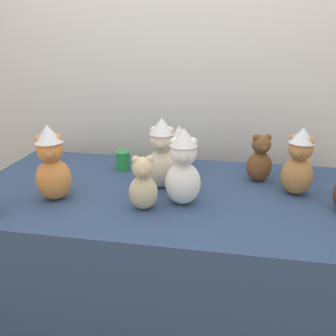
{
  "coord_description": "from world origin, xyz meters",
  "views": [
    {
      "loc": [
        0.25,
        -1.23,
        1.49
      ],
      "look_at": [
        0.0,
        0.25,
        0.91
      ],
      "focal_mm": 35.28,
      "sensor_mm": 36.0,
      "label": 1
    }
  ],
  "objects_px": {
    "teddy_bear_ginger": "(52,164)",
    "teddy_bear_caramel": "(299,163)",
    "teddy_bear_charcoal": "(179,149)",
    "teddy_bear_honey": "(301,155)",
    "teddy_bear_sand": "(143,185)",
    "teddy_bear_chestnut": "(260,159)",
    "display_table": "(168,256)",
    "teddy_bear_snow": "(183,168)",
    "party_cup_green": "(123,161)",
    "teddy_bear_cream": "(162,154)"
  },
  "relations": [
    {
      "from": "teddy_bear_sand",
      "to": "party_cup_green",
      "type": "bearing_deg",
      "value": 104.07
    },
    {
      "from": "teddy_bear_ginger",
      "to": "party_cup_green",
      "type": "relative_size",
      "value": 3.23
    },
    {
      "from": "display_table",
      "to": "teddy_bear_snow",
      "type": "bearing_deg",
      "value": -54.27
    },
    {
      "from": "teddy_bear_charcoal",
      "to": "teddy_bear_snow",
      "type": "bearing_deg",
      "value": -78.23
    },
    {
      "from": "teddy_bear_chestnut",
      "to": "party_cup_green",
      "type": "bearing_deg",
      "value": 165.35
    },
    {
      "from": "teddy_bear_honey",
      "to": "teddy_bear_chestnut",
      "type": "relative_size",
      "value": 0.99
    },
    {
      "from": "teddy_bear_caramel",
      "to": "teddy_bear_snow",
      "type": "relative_size",
      "value": 0.93
    },
    {
      "from": "teddy_bear_charcoal",
      "to": "teddy_bear_honey",
      "type": "bearing_deg",
      "value": 2.1
    },
    {
      "from": "teddy_bear_snow",
      "to": "teddy_bear_honey",
      "type": "distance_m",
      "value": 0.73
    },
    {
      "from": "teddy_bear_sand",
      "to": "teddy_bear_charcoal",
      "type": "relative_size",
      "value": 0.96
    },
    {
      "from": "teddy_bear_caramel",
      "to": "teddy_bear_chestnut",
      "type": "bearing_deg",
      "value": 165.09
    },
    {
      "from": "teddy_bear_sand",
      "to": "teddy_bear_chestnut",
      "type": "xyz_separation_m",
      "value": [
        0.53,
        0.41,
        0.0
      ]
    },
    {
      "from": "teddy_bear_ginger",
      "to": "teddy_bear_chestnut",
      "type": "xyz_separation_m",
      "value": [
        0.96,
        0.39,
        -0.05
      ]
    },
    {
      "from": "teddy_bear_caramel",
      "to": "teddy_bear_snow",
      "type": "bearing_deg",
      "value": -134.7
    },
    {
      "from": "display_table",
      "to": "teddy_bear_sand",
      "type": "relative_size",
      "value": 8.01
    },
    {
      "from": "teddy_bear_snow",
      "to": "party_cup_green",
      "type": "distance_m",
      "value": 0.55
    },
    {
      "from": "teddy_bear_chestnut",
      "to": "display_table",
      "type": "bearing_deg",
      "value": -168.03
    },
    {
      "from": "display_table",
      "to": "teddy_bear_caramel",
      "type": "distance_m",
      "value": 0.83
    },
    {
      "from": "teddy_bear_sand",
      "to": "teddy_bear_caramel",
      "type": "bearing_deg",
      "value": 8.16
    },
    {
      "from": "teddy_bear_ginger",
      "to": "teddy_bear_caramel",
      "type": "relative_size",
      "value": 1.08
    },
    {
      "from": "teddy_bear_sand",
      "to": "teddy_bear_charcoal",
      "type": "height_order",
      "value": "teddy_bear_charcoal"
    },
    {
      "from": "display_table",
      "to": "teddy_bear_chestnut",
      "type": "distance_m",
      "value": 0.71
    },
    {
      "from": "teddy_bear_ginger",
      "to": "teddy_bear_chestnut",
      "type": "bearing_deg",
      "value": -2.19
    },
    {
      "from": "display_table",
      "to": "teddy_bear_sand",
      "type": "distance_m",
      "value": 0.55
    },
    {
      "from": "display_table",
      "to": "teddy_bear_chestnut",
      "type": "height_order",
      "value": "teddy_bear_chestnut"
    },
    {
      "from": "teddy_bear_caramel",
      "to": "teddy_bear_charcoal",
      "type": "relative_size",
      "value": 1.27
    },
    {
      "from": "teddy_bear_ginger",
      "to": "teddy_bear_honey",
      "type": "xyz_separation_m",
      "value": [
        1.18,
        0.48,
        -0.05
      ]
    },
    {
      "from": "teddy_bear_charcoal",
      "to": "teddy_bear_honey",
      "type": "xyz_separation_m",
      "value": [
        0.66,
        0.01,
        -0.0
      ]
    },
    {
      "from": "teddy_bear_honey",
      "to": "party_cup_green",
      "type": "height_order",
      "value": "teddy_bear_honey"
    },
    {
      "from": "teddy_bear_ginger",
      "to": "teddy_bear_charcoal",
      "type": "bearing_deg",
      "value": 18.43
    },
    {
      "from": "teddy_bear_sand",
      "to": "teddy_bear_caramel",
      "type": "relative_size",
      "value": 0.75
    },
    {
      "from": "teddy_bear_honey",
      "to": "teddy_bear_cream",
      "type": "relative_size",
      "value": 0.71
    },
    {
      "from": "teddy_bear_sand",
      "to": "display_table",
      "type": "bearing_deg",
      "value": 56.52
    },
    {
      "from": "teddy_bear_snow",
      "to": "teddy_bear_charcoal",
      "type": "height_order",
      "value": "teddy_bear_snow"
    },
    {
      "from": "teddy_bear_sand",
      "to": "teddy_bear_honey",
      "type": "xyz_separation_m",
      "value": [
        0.75,
        0.51,
        0.01
      ]
    },
    {
      "from": "display_table",
      "to": "party_cup_green",
      "type": "distance_m",
      "value": 0.59
    },
    {
      "from": "teddy_bear_caramel",
      "to": "teddy_bear_honey",
      "type": "height_order",
      "value": "teddy_bear_caramel"
    },
    {
      "from": "teddy_bear_charcoal",
      "to": "teddy_bear_ginger",
      "type": "bearing_deg",
      "value": -136.0
    },
    {
      "from": "teddy_bear_sand",
      "to": "teddy_bear_charcoal",
      "type": "bearing_deg",
      "value": 66.59
    },
    {
      "from": "teddy_bear_chestnut",
      "to": "party_cup_green",
      "type": "relative_size",
      "value": 2.34
    },
    {
      "from": "teddy_bear_cream",
      "to": "teddy_bear_ginger",
      "type": "bearing_deg",
      "value": -155.77
    },
    {
      "from": "teddy_bear_caramel",
      "to": "teddy_bear_cream",
      "type": "relative_size",
      "value": 0.93
    },
    {
      "from": "teddy_bear_ginger",
      "to": "teddy_bear_cream",
      "type": "height_order",
      "value": "teddy_bear_cream"
    },
    {
      "from": "party_cup_green",
      "to": "teddy_bear_caramel",
      "type": "bearing_deg",
      "value": -10.22
    },
    {
      "from": "teddy_bear_cream",
      "to": "teddy_bear_snow",
      "type": "bearing_deg",
      "value": -53.8
    },
    {
      "from": "teddy_bear_ginger",
      "to": "teddy_bear_sand",
      "type": "bearing_deg",
      "value": -27.26
    },
    {
      "from": "teddy_bear_ginger",
      "to": "teddy_bear_sand",
      "type": "relative_size",
      "value": 1.43
    },
    {
      "from": "teddy_bear_ginger",
      "to": "teddy_bear_chestnut",
      "type": "relative_size",
      "value": 1.38
    },
    {
      "from": "teddy_bear_caramel",
      "to": "teddy_bear_charcoal",
      "type": "bearing_deg",
      "value": -175.52
    },
    {
      "from": "teddy_bear_honey",
      "to": "teddy_bear_chestnut",
      "type": "bearing_deg",
      "value": -143.15
    }
  ]
}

